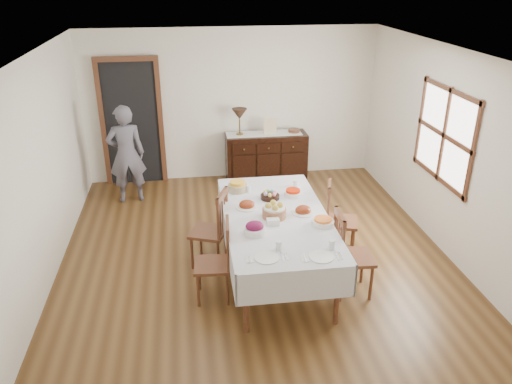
{
  "coord_description": "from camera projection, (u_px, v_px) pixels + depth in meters",
  "views": [
    {
      "loc": [
        -0.81,
        -5.42,
        3.47
      ],
      "look_at": [
        0.0,
        0.1,
        0.95
      ],
      "focal_mm": 35.0,
      "sensor_mm": 36.0,
      "label": 1
    }
  ],
  "objects": [
    {
      "name": "ground",
      "position": [
        257.0,
        262.0,
        6.42
      ],
      "size": [
        6.0,
        6.0,
        0.0
      ],
      "primitive_type": "plane",
      "color": "brown"
    },
    {
      "name": "room_shell",
      "position": [
        240.0,
        131.0,
        6.11
      ],
      "size": [
        5.02,
        6.02,
        2.65
      ],
      "color": "white",
      "rests_on": "ground"
    },
    {
      "name": "dining_table",
      "position": [
        276.0,
        222.0,
        5.88
      ],
      "size": [
        1.22,
        2.38,
        0.82
      ],
      "rotation": [
        0.0,
        0.0,
        -0.01
      ],
      "color": "silver",
      "rests_on": "ground"
    },
    {
      "name": "chair_left_near",
      "position": [
        217.0,
        260.0,
        5.55
      ],
      "size": [
        0.43,
        0.43,
        0.96
      ],
      "rotation": [
        0.0,
        0.0,
        -1.65
      ],
      "color": "brown",
      "rests_on": "ground"
    },
    {
      "name": "chair_left_far",
      "position": [
        212.0,
        228.0,
        6.19
      ],
      "size": [
        0.55,
        0.55,
        1.01
      ],
      "rotation": [
        0.0,
        0.0,
        -1.94
      ],
      "color": "brown",
      "rests_on": "ground"
    },
    {
      "name": "chair_right_near",
      "position": [
        349.0,
        253.0,
        5.63
      ],
      "size": [
        0.45,
        0.45,
        1.03
      ],
      "rotation": [
        0.0,
        0.0,
        1.52
      ],
      "color": "brown",
      "rests_on": "ground"
    },
    {
      "name": "chair_right_far",
      "position": [
        338.0,
        217.0,
        6.49
      ],
      "size": [
        0.51,
        0.51,
        0.98
      ],
      "rotation": [
        0.0,
        0.0,
        1.27
      ],
      "color": "brown",
      "rests_on": "ground"
    },
    {
      "name": "sideboard",
      "position": [
        266.0,
        157.0,
        8.77
      ],
      "size": [
        1.41,
        0.51,
        0.84
      ],
      "color": "black",
      "rests_on": "ground"
    },
    {
      "name": "person",
      "position": [
        126.0,
        151.0,
        7.8
      ],
      "size": [
        0.58,
        0.42,
        1.69
      ],
      "primitive_type": "imported",
      "rotation": [
        0.0,
        0.0,
        3.31
      ],
      "color": "slate",
      "rests_on": "ground"
    },
    {
      "name": "bread_basket",
      "position": [
        274.0,
        211.0,
        5.77
      ],
      "size": [
        0.28,
        0.28,
        0.19
      ],
      "color": "#955D3D",
      "rests_on": "dining_table"
    },
    {
      "name": "egg_basket",
      "position": [
        270.0,
        196.0,
        6.25
      ],
      "size": [
        0.24,
        0.24,
        0.11
      ],
      "color": "black",
      "rests_on": "dining_table"
    },
    {
      "name": "ham_platter_a",
      "position": [
        247.0,
        205.0,
        6.02
      ],
      "size": [
        0.27,
        0.27,
        0.11
      ],
      "color": "white",
      "rests_on": "dining_table"
    },
    {
      "name": "ham_platter_b",
      "position": [
        303.0,
        211.0,
        5.89
      ],
      "size": [
        0.27,
        0.27,
        0.11
      ],
      "color": "white",
      "rests_on": "dining_table"
    },
    {
      "name": "beet_bowl",
      "position": [
        255.0,
        229.0,
        5.41
      ],
      "size": [
        0.24,
        0.24,
        0.15
      ],
      "color": "white",
      "rests_on": "dining_table"
    },
    {
      "name": "carrot_bowl",
      "position": [
        293.0,
        193.0,
        6.33
      ],
      "size": [
        0.21,
        0.21,
        0.09
      ],
      "color": "white",
      "rests_on": "dining_table"
    },
    {
      "name": "pineapple_bowl",
      "position": [
        238.0,
        187.0,
        6.46
      ],
      "size": [
        0.25,
        0.25,
        0.13
      ],
      "color": "tan",
      "rests_on": "dining_table"
    },
    {
      "name": "casserole_dish",
      "position": [
        323.0,
        222.0,
        5.62
      ],
      "size": [
        0.25,
        0.25,
        0.08
      ],
      "color": "white",
      "rests_on": "dining_table"
    },
    {
      "name": "butter_dish",
      "position": [
        273.0,
        222.0,
        5.62
      ],
      "size": [
        0.14,
        0.09,
        0.07
      ],
      "color": "white",
      "rests_on": "dining_table"
    },
    {
      "name": "setting_left",
      "position": [
        270.0,
        254.0,
        5.02
      ],
      "size": [
        0.42,
        0.31,
        0.1
      ],
      "color": "white",
      "rests_on": "dining_table"
    },
    {
      "name": "setting_right",
      "position": [
        324.0,
        253.0,
        5.04
      ],
      "size": [
        0.42,
        0.31,
        0.1
      ],
      "color": "white",
      "rests_on": "dining_table"
    },
    {
      "name": "glass_far_a",
      "position": [
        248.0,
        189.0,
        6.43
      ],
      "size": [
        0.06,
        0.06,
        0.09
      ],
      "color": "white",
      "rests_on": "dining_table"
    },
    {
      "name": "glass_far_b",
      "position": [
        296.0,
        184.0,
        6.58
      ],
      "size": [
        0.07,
        0.07,
        0.09
      ],
      "color": "white",
      "rests_on": "dining_table"
    },
    {
      "name": "runner",
      "position": [
        264.0,
        134.0,
        8.61
      ],
      "size": [
        1.3,
        0.35,
        0.01
      ],
      "color": "white",
      "rests_on": "sideboard"
    },
    {
      "name": "table_lamp",
      "position": [
        239.0,
        115.0,
        8.41
      ],
      "size": [
        0.26,
        0.26,
        0.46
      ],
      "color": "brown",
      "rests_on": "sideboard"
    },
    {
      "name": "picture_frame",
      "position": [
        270.0,
        126.0,
        8.53
      ],
      "size": [
        0.22,
        0.08,
        0.28
      ],
      "color": "beige",
      "rests_on": "sideboard"
    },
    {
      "name": "deco_bowl",
      "position": [
        294.0,
        131.0,
        8.68
      ],
      "size": [
        0.2,
        0.2,
        0.06
      ],
      "color": "brown",
      "rests_on": "sideboard"
    }
  ]
}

